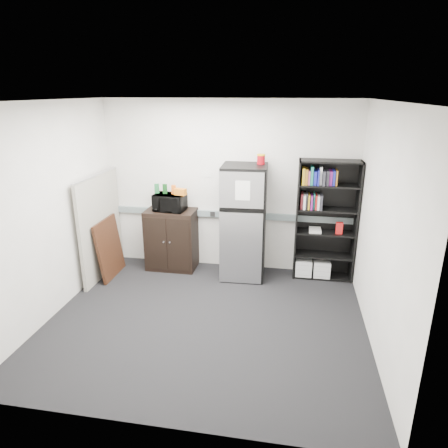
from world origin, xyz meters
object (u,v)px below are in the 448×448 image
(cubicle_partition, at_px, (101,226))
(refrigerator, at_px, (244,222))
(bookshelf, at_px, (324,218))
(cabinet, at_px, (172,239))
(microwave, at_px, (170,202))

(cubicle_partition, bearing_deg, refrigerator, 8.83)
(bookshelf, height_order, cabinet, bookshelf)
(cubicle_partition, bearing_deg, bookshelf, 8.13)
(bookshelf, relative_size, cubicle_partition, 1.14)
(cabinet, distance_m, microwave, 0.63)
(bookshelf, relative_size, refrigerator, 1.05)
(cabinet, distance_m, refrigerator, 1.25)
(bookshelf, bearing_deg, cabinet, -178.44)
(cabinet, bearing_deg, bookshelf, 1.56)
(bookshelf, height_order, cubicle_partition, bookshelf)
(cabinet, relative_size, microwave, 2.04)
(microwave, bearing_deg, cabinet, 95.24)
(microwave, xyz_separation_m, refrigerator, (1.19, -0.06, -0.24))
(refrigerator, bearing_deg, cubicle_partition, -173.50)
(bookshelf, distance_m, cabinet, 2.45)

